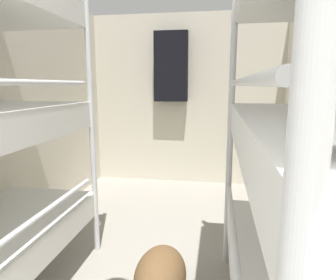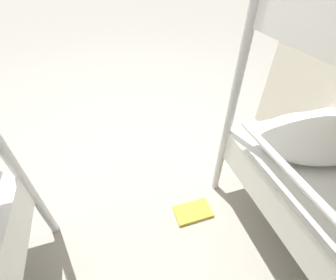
# 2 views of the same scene
# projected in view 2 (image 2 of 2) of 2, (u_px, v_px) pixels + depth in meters

# --- Properties ---
(ground_plane) EXTENTS (20.00, 20.00, 0.00)m
(ground_plane) POSITION_uv_depth(u_px,v_px,m) (127.00, 149.00, 1.88)
(ground_plane) COLOR gray
(floor_book) EXTENTS (0.23, 0.14, 0.02)m
(floor_book) POSITION_uv_depth(u_px,v_px,m) (193.00, 212.00, 1.43)
(floor_book) COLOR gold
(floor_book) RESTS_ON ground_plane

